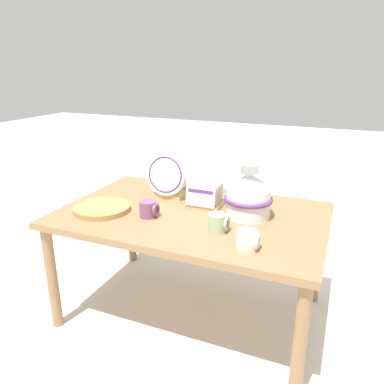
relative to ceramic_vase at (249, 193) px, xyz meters
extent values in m
plane|color=silver|center=(-0.28, -0.06, -0.73)|extent=(14.00, 14.00, 0.00)
cube|color=olive|center=(-0.28, -0.06, -0.14)|extent=(1.35, 0.87, 0.03)
cylinder|color=olive|center=(-0.90, -0.45, -0.44)|extent=(0.06, 0.06, 0.58)
cylinder|color=olive|center=(0.35, -0.45, -0.44)|extent=(0.06, 0.06, 0.58)
cylinder|color=olive|center=(-0.90, 0.33, -0.44)|extent=(0.06, 0.06, 0.58)
cylinder|color=olive|center=(0.35, 0.33, -0.44)|extent=(0.06, 0.06, 0.58)
cylinder|color=silver|center=(0.00, 0.00, -0.05)|extent=(0.22, 0.22, 0.15)
cone|color=silver|center=(0.00, 0.00, 0.07)|extent=(0.22, 0.22, 0.08)
cylinder|color=silver|center=(0.00, 0.00, 0.13)|extent=(0.09, 0.09, 0.06)
torus|color=silver|center=(0.00, 0.00, 0.16)|extent=(0.14, 0.14, 0.02)
torus|color=#60337A|center=(0.00, 0.00, -0.03)|extent=(0.24, 0.24, 0.02)
cube|color=tan|center=(-0.49, 0.13, -0.11)|extent=(0.18, 0.15, 0.02)
cylinder|color=tan|center=(-0.55, 0.19, -0.07)|extent=(0.01, 0.01, 0.06)
cylinder|color=tan|center=(-0.43, 0.19, -0.07)|extent=(0.01, 0.01, 0.06)
cylinder|color=white|center=(-0.49, 0.06, 0.02)|extent=(0.24, 0.04, 0.24)
torus|color=#5B3375|center=(-0.49, 0.06, 0.02)|extent=(0.21, 0.04, 0.21)
cylinder|color=white|center=(-0.49, 0.13, 0.02)|extent=(0.24, 0.04, 0.24)
cylinder|color=white|center=(-0.49, 0.19, 0.02)|extent=(0.24, 0.04, 0.24)
cube|color=tan|center=(-0.25, 0.04, -0.11)|extent=(0.18, 0.15, 0.02)
cylinder|color=tan|center=(-0.31, 0.10, -0.07)|extent=(0.01, 0.01, 0.06)
cylinder|color=tan|center=(-0.18, 0.10, -0.07)|extent=(0.01, 0.01, 0.06)
cube|color=white|center=(-0.25, -0.02, -0.02)|extent=(0.16, 0.03, 0.16)
cube|color=white|center=(-0.25, 0.02, -0.02)|extent=(0.16, 0.03, 0.16)
cube|color=white|center=(-0.25, 0.06, -0.02)|extent=(0.16, 0.03, 0.16)
cube|color=white|center=(-0.25, 0.10, -0.02)|extent=(0.16, 0.03, 0.16)
cube|color=#5B3375|center=(-0.25, -0.03, -0.02)|extent=(0.14, 0.01, 0.02)
cylinder|color=#AD7F47|center=(-0.72, -0.23, -0.12)|extent=(0.29, 0.29, 0.01)
cylinder|color=#AD7F47|center=(-0.72, -0.23, -0.11)|extent=(0.29, 0.29, 0.01)
cylinder|color=#AD7F47|center=(-0.72, -0.23, -0.10)|extent=(0.29, 0.29, 0.01)
cylinder|color=#9EB28E|center=(-0.08, -0.22, -0.08)|extent=(0.09, 0.09, 0.08)
torus|color=#9EB28E|center=(-0.04, -0.22, -0.08)|extent=(0.02, 0.07, 0.07)
cylinder|color=#7A4770|center=(-0.46, -0.20, -0.08)|extent=(0.09, 0.09, 0.08)
torus|color=#7A4770|center=(-0.42, -0.20, -0.08)|extent=(0.02, 0.07, 0.07)
cylinder|color=silver|center=(0.09, -0.34, -0.08)|extent=(0.09, 0.09, 0.08)
torus|color=silver|center=(0.13, -0.34, -0.08)|extent=(0.02, 0.07, 0.07)
camera|label=1|loc=(0.42, -1.72, 0.61)|focal=35.00mm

